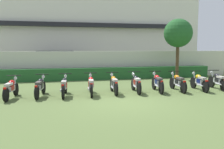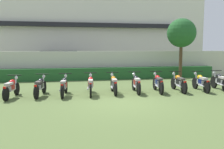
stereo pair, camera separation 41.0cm
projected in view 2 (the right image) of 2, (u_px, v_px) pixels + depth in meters
ground at (123, 103)px, 9.43m from camera, size 60.00×60.00×0.00m
building at (87, 30)px, 24.02m from camera, size 21.64×6.50×7.70m
compound_wall at (97, 65)px, 16.95m from camera, size 20.56×0.30×1.89m
hedge_row at (99, 74)px, 16.33m from camera, size 16.45×0.70×0.79m
parked_car at (61, 63)px, 18.72m from camera, size 4.50×2.07×1.89m
tree_near_inspector at (181, 33)px, 16.21m from camera, size 1.93×1.93×4.08m
motorcycle_in_row_1 at (11, 88)px, 10.38m from camera, size 0.60×1.85×0.94m
motorcycle_in_row_2 at (40, 86)px, 10.75m from camera, size 0.61×1.91×0.95m
motorcycle_in_row_3 at (64, 86)px, 10.84m from camera, size 0.60×1.93×0.96m
motorcycle_in_row_4 at (91, 85)px, 11.06m from camera, size 0.60×1.92×0.98m
motorcycle_in_row_5 at (114, 84)px, 11.36m from camera, size 0.60×1.88×0.97m
motorcycle_in_row_6 at (136, 83)px, 11.56m from camera, size 0.60×1.86×0.97m
motorcycle_in_row_7 at (158, 83)px, 11.71m from camera, size 0.60×1.92×0.98m
motorcycle_in_row_8 at (179, 82)px, 11.89m from camera, size 0.60×1.94×0.95m
motorcycle_in_row_9 at (201, 82)px, 12.00m from camera, size 0.60×1.87×0.95m
motorcycle_in_row_10 at (220, 81)px, 12.24m from camera, size 0.60×1.85×0.97m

